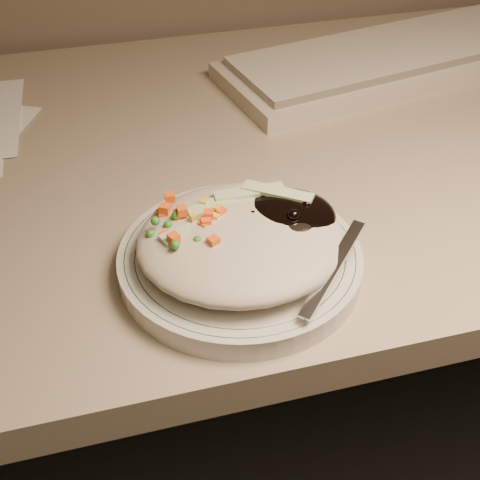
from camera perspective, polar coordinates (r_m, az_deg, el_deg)
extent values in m
cube|color=gray|center=(0.83, -0.66, 6.84)|extent=(1.40, 0.70, 0.04)
cylinder|color=beige|center=(0.63, 0.00, -1.84)|extent=(0.23, 0.23, 0.02)
torus|color=#144723|center=(0.62, 0.00, -1.14)|extent=(0.22, 0.22, 0.00)
torus|color=#144723|center=(0.62, 0.00, -1.14)|extent=(0.20, 0.20, 0.00)
ellipsoid|color=#B6AC94|center=(0.61, 0.12, 0.02)|extent=(0.19, 0.18, 0.04)
ellipsoid|color=black|center=(0.63, 3.75, 1.88)|extent=(0.10, 0.09, 0.03)
ellipsoid|color=orange|center=(0.61, -4.43, 0.60)|extent=(0.08, 0.08, 0.02)
sphere|color=black|center=(0.61, 1.08, 2.04)|extent=(0.01, 0.01, 0.01)
sphere|color=black|center=(0.62, 3.48, 2.78)|extent=(0.01, 0.01, 0.01)
sphere|color=black|center=(0.62, 5.70, 3.00)|extent=(0.01, 0.01, 0.01)
sphere|color=black|center=(0.63, 4.69, 3.17)|extent=(0.01, 0.01, 0.01)
sphere|color=black|center=(0.60, 4.59, 2.09)|extent=(0.01, 0.01, 0.01)
sphere|color=black|center=(0.62, 3.46, 2.37)|extent=(0.01, 0.01, 0.01)
sphere|color=black|center=(0.63, 4.12, 3.09)|extent=(0.01, 0.01, 0.01)
cube|color=#FF601C|center=(0.61, -4.95, 2.49)|extent=(0.01, 0.01, 0.01)
cube|color=#FF601C|center=(0.60, -3.03, 0.69)|extent=(0.01, 0.01, 0.01)
cube|color=#FF601C|center=(0.62, -6.43, 2.68)|extent=(0.01, 0.01, 0.01)
cube|color=#FF601C|center=(0.60, -2.70, 2.16)|extent=(0.01, 0.01, 0.01)
cube|color=#FF601C|center=(0.60, -2.90, 1.52)|extent=(0.01, 0.01, 0.01)
cube|color=#FF601C|center=(0.63, -6.63, 2.28)|extent=(0.01, 0.01, 0.01)
cube|color=#FF601C|center=(0.61, -5.19, 2.21)|extent=(0.01, 0.01, 0.01)
cube|color=#FF601C|center=(0.60, -3.04, 1.24)|extent=(0.01, 0.01, 0.01)
cube|color=#FF601C|center=(0.61, -1.69, 2.39)|extent=(0.01, 0.01, 0.01)
cube|color=#FF601C|center=(0.62, -6.01, 3.64)|extent=(0.01, 0.01, 0.01)
cube|color=#FF601C|center=(0.58, -5.69, 0.17)|extent=(0.01, 0.01, 0.01)
cube|color=#FF601C|center=(0.57, -2.27, -0.12)|extent=(0.01, 0.01, 0.01)
cube|color=#FF601C|center=(0.59, -6.34, 0.28)|extent=(0.01, 0.01, 0.01)
cube|color=#FF601C|center=(0.62, -6.49, 2.06)|extent=(0.01, 0.01, 0.01)
sphere|color=#388C28|center=(0.61, -3.12, 1.67)|extent=(0.01, 0.01, 0.01)
sphere|color=#388C28|center=(0.57, -5.55, -0.43)|extent=(0.01, 0.01, 0.01)
sphere|color=#388C28|center=(0.60, -6.14, 1.29)|extent=(0.01, 0.01, 0.01)
sphere|color=#388C28|center=(0.60, -7.24, 1.61)|extent=(0.01, 0.01, 0.01)
sphere|color=#388C28|center=(0.61, -3.49, 1.88)|extent=(0.01, 0.01, 0.01)
sphere|color=#388C28|center=(0.59, -2.20, -0.09)|extent=(0.01, 0.01, 0.01)
sphere|color=#388C28|center=(0.60, -4.43, 0.96)|extent=(0.01, 0.01, 0.01)
sphere|color=#388C28|center=(0.59, -4.71, -0.29)|extent=(0.01, 0.01, 0.01)
sphere|color=#388C28|center=(0.60, -7.64, 0.50)|extent=(0.01, 0.01, 0.01)
sphere|color=#388C28|center=(0.61, -5.31, 2.31)|extent=(0.01, 0.01, 0.01)
sphere|color=#388C28|center=(0.61, -5.49, 2.10)|extent=(0.01, 0.01, 0.01)
sphere|color=#388C28|center=(0.59, -5.80, 0.31)|extent=(0.01, 0.01, 0.01)
sphere|color=#388C28|center=(0.58, -3.64, -0.04)|extent=(0.01, 0.01, 0.01)
sphere|color=#388C28|center=(0.63, -1.72, 3.01)|extent=(0.01, 0.01, 0.01)
cube|color=yellow|center=(0.61, -3.61, 1.86)|extent=(0.01, 0.01, 0.01)
cube|color=yellow|center=(0.60, -2.08, 1.91)|extent=(0.01, 0.01, 0.01)
cube|color=yellow|center=(0.61, -4.67, 1.85)|extent=(0.01, 0.01, 0.01)
cube|color=yellow|center=(0.60, -3.97, 1.94)|extent=(0.01, 0.01, 0.01)
cube|color=yellow|center=(0.60, -4.37, 0.85)|extent=(0.01, 0.01, 0.01)
cube|color=yellow|center=(0.61, -2.03, 2.64)|extent=(0.01, 0.01, 0.01)
cube|color=yellow|center=(0.62, -3.10, 3.18)|extent=(0.01, 0.01, 0.01)
cube|color=yellow|center=(0.60, -3.48, 0.92)|extent=(0.01, 0.01, 0.01)
cube|color=#B2D18C|center=(0.62, -1.73, 3.30)|extent=(0.07, 0.04, 0.00)
cube|color=#B2D18C|center=(0.63, 0.80, 4.12)|extent=(0.07, 0.02, 0.00)
cube|color=#B2D18C|center=(0.60, -3.83, 1.07)|extent=(0.07, 0.04, 0.00)
cube|color=#B2D18C|center=(0.63, 3.24, 4.10)|extent=(0.06, 0.05, 0.00)
ellipsoid|color=silver|center=(0.60, 4.69, 1.31)|extent=(0.06, 0.06, 0.01)
cube|color=silver|center=(0.58, 7.94, -2.39)|extent=(0.09, 0.09, 0.03)
cube|color=#BAAC98|center=(1.03, 12.71, 14.62)|extent=(0.53, 0.27, 0.02)
cube|color=beige|center=(1.02, 12.86, 15.53)|extent=(0.49, 0.24, 0.01)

